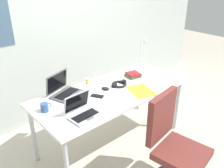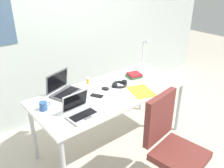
{
  "view_description": "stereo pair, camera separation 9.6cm",
  "coord_description": "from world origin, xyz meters",
  "px_view_note": "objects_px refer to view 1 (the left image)",
  "views": [
    {
      "loc": [
        -1.61,
        -1.82,
        2.0
      ],
      "look_at": [
        0.0,
        0.0,
        0.82
      ],
      "focal_mm": 38.79,
      "sensor_mm": 36.0,
      "label": 1
    },
    {
      "loc": [
        -1.53,
        -1.88,
        2.0
      ],
      "look_at": [
        0.0,
        0.0,
        0.82
      ],
      "focal_mm": 38.79,
      "sensor_mm": 36.0,
      "label": 2
    }
  ],
  "objects_px": {
    "cell_phone": "(97,96)",
    "pill_bottle": "(87,81)",
    "desk_lamp": "(142,53)",
    "computer_mouse": "(105,88)",
    "coffee_mug": "(45,107)",
    "laptop_back_right": "(83,112)",
    "headphones": "(119,84)",
    "laptop_near_mouse": "(64,90)",
    "office_chair": "(174,152)",
    "book_stack": "(133,75)",
    "paper_folder_mid_desk": "(141,91)"
  },
  "relations": [
    {
      "from": "laptop_back_right",
      "to": "cell_phone",
      "type": "height_order",
      "value": "laptop_back_right"
    },
    {
      "from": "laptop_near_mouse",
      "to": "paper_folder_mid_desk",
      "type": "xyz_separation_m",
      "value": [
        0.69,
        -0.51,
        -0.04
      ]
    },
    {
      "from": "pill_bottle",
      "to": "coffee_mug",
      "type": "bearing_deg",
      "value": -161.73
    },
    {
      "from": "cell_phone",
      "to": "headphones",
      "type": "height_order",
      "value": "headphones"
    },
    {
      "from": "cell_phone",
      "to": "computer_mouse",
      "type": "bearing_deg",
      "value": -9.09
    },
    {
      "from": "office_chair",
      "to": "cell_phone",
      "type": "bearing_deg",
      "value": 106.05
    },
    {
      "from": "computer_mouse",
      "to": "paper_folder_mid_desk",
      "type": "relative_size",
      "value": 0.31
    },
    {
      "from": "laptop_back_right",
      "to": "coffee_mug",
      "type": "relative_size",
      "value": 2.67
    },
    {
      "from": "headphones",
      "to": "cell_phone",
      "type": "bearing_deg",
      "value": -173.5
    },
    {
      "from": "paper_folder_mid_desk",
      "to": "coffee_mug",
      "type": "bearing_deg",
      "value": 161.91
    },
    {
      "from": "desk_lamp",
      "to": "office_chair",
      "type": "xyz_separation_m",
      "value": [
        -0.77,
        -1.14,
        -0.54
      ]
    },
    {
      "from": "cell_phone",
      "to": "paper_folder_mid_desk",
      "type": "bearing_deg",
      "value": -56.07
    },
    {
      "from": "laptop_back_right",
      "to": "headphones",
      "type": "distance_m",
      "value": 0.74
    },
    {
      "from": "laptop_near_mouse",
      "to": "pill_bottle",
      "type": "height_order",
      "value": "laptop_near_mouse"
    },
    {
      "from": "computer_mouse",
      "to": "book_stack",
      "type": "bearing_deg",
      "value": -23.78
    },
    {
      "from": "laptop_back_right",
      "to": "computer_mouse",
      "type": "relative_size",
      "value": 3.14
    },
    {
      "from": "laptop_back_right",
      "to": "pill_bottle",
      "type": "xyz_separation_m",
      "value": [
        0.44,
        0.53,
        -0.0
      ]
    },
    {
      "from": "coffee_mug",
      "to": "desk_lamp",
      "type": "bearing_deg",
      "value": 6.39
    },
    {
      "from": "coffee_mug",
      "to": "office_chair",
      "type": "height_order",
      "value": "office_chair"
    },
    {
      "from": "desk_lamp",
      "to": "book_stack",
      "type": "relative_size",
      "value": 2.08
    },
    {
      "from": "laptop_back_right",
      "to": "headphones",
      "type": "relative_size",
      "value": 1.41
    },
    {
      "from": "headphones",
      "to": "book_stack",
      "type": "height_order",
      "value": "book_stack"
    },
    {
      "from": "computer_mouse",
      "to": "pill_bottle",
      "type": "distance_m",
      "value": 0.27
    },
    {
      "from": "laptop_near_mouse",
      "to": "headphones",
      "type": "height_order",
      "value": "laptop_near_mouse"
    },
    {
      "from": "book_stack",
      "to": "coffee_mug",
      "type": "bearing_deg",
      "value": -179.77
    },
    {
      "from": "desk_lamp",
      "to": "laptop_near_mouse",
      "type": "bearing_deg",
      "value": 179.95
    },
    {
      "from": "paper_folder_mid_desk",
      "to": "desk_lamp",
      "type": "bearing_deg",
      "value": 41.89
    },
    {
      "from": "paper_folder_mid_desk",
      "to": "office_chair",
      "type": "distance_m",
      "value": 0.75
    },
    {
      "from": "headphones",
      "to": "pill_bottle",
      "type": "relative_size",
      "value": 2.71
    },
    {
      "from": "desk_lamp",
      "to": "coffee_mug",
      "type": "height_order",
      "value": "desk_lamp"
    },
    {
      "from": "desk_lamp",
      "to": "coffee_mug",
      "type": "distance_m",
      "value": 1.59
    },
    {
      "from": "pill_bottle",
      "to": "cell_phone",
      "type": "bearing_deg",
      "value": -107.82
    },
    {
      "from": "coffee_mug",
      "to": "office_chair",
      "type": "relative_size",
      "value": 0.12
    },
    {
      "from": "computer_mouse",
      "to": "office_chair",
      "type": "relative_size",
      "value": 0.1
    },
    {
      "from": "desk_lamp",
      "to": "cell_phone",
      "type": "height_order",
      "value": "desk_lamp"
    },
    {
      "from": "desk_lamp",
      "to": "laptop_near_mouse",
      "type": "xyz_separation_m",
      "value": [
        -1.25,
        0.0,
        -0.15
      ]
    },
    {
      "from": "laptop_near_mouse",
      "to": "coffee_mug",
      "type": "bearing_deg",
      "value": -151.02
    },
    {
      "from": "laptop_back_right",
      "to": "headphones",
      "type": "xyz_separation_m",
      "value": [
        0.7,
        0.25,
        -0.03
      ]
    },
    {
      "from": "pill_bottle",
      "to": "book_stack",
      "type": "height_order",
      "value": "pill_bottle"
    },
    {
      "from": "desk_lamp",
      "to": "office_chair",
      "type": "distance_m",
      "value": 1.47
    },
    {
      "from": "computer_mouse",
      "to": "cell_phone",
      "type": "height_order",
      "value": "computer_mouse"
    },
    {
      "from": "desk_lamp",
      "to": "laptop_back_right",
      "type": "xyz_separation_m",
      "value": [
        -1.35,
        -0.48,
        -0.15
      ]
    },
    {
      "from": "cell_phone",
      "to": "pill_bottle",
      "type": "distance_m",
      "value": 0.34
    },
    {
      "from": "laptop_near_mouse",
      "to": "paper_folder_mid_desk",
      "type": "distance_m",
      "value": 0.86
    },
    {
      "from": "office_chair",
      "to": "paper_folder_mid_desk",
      "type": "bearing_deg",
      "value": 72.31
    },
    {
      "from": "office_chair",
      "to": "headphones",
      "type": "bearing_deg",
      "value": 82.67
    },
    {
      "from": "paper_folder_mid_desk",
      "to": "coffee_mug",
      "type": "xyz_separation_m",
      "value": [
        -1.01,
        0.33,
        0.04
      ]
    },
    {
      "from": "computer_mouse",
      "to": "office_chair",
      "type": "height_order",
      "value": "office_chair"
    },
    {
      "from": "office_chair",
      "to": "coffee_mug",
      "type": "bearing_deg",
      "value": 130.16
    },
    {
      "from": "office_chair",
      "to": "book_stack",
      "type": "bearing_deg",
      "value": 66.79
    }
  ]
}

